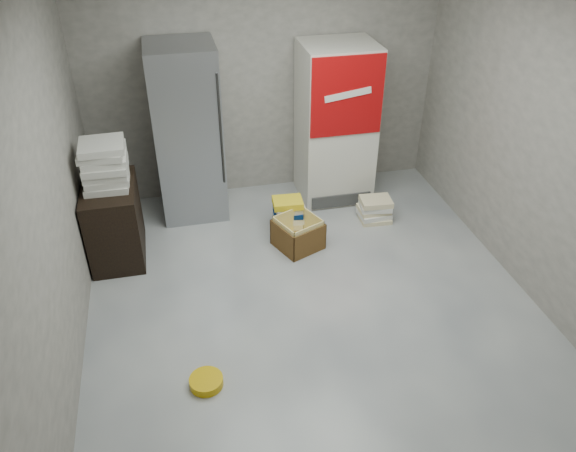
{
  "coord_description": "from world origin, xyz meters",
  "views": [
    {
      "loc": [
        -1.08,
        -3.52,
        3.44
      ],
      "look_at": [
        -0.12,
        0.7,
        0.57
      ],
      "focal_mm": 35.0,
      "sensor_mm": 36.0,
      "label": 1
    }
  ],
  "objects_px": {
    "steel_fridge": "(188,133)",
    "phonebook_stack_main": "(288,215)",
    "coke_cooler": "(336,124)",
    "wood_shelf": "(114,222)",
    "cardboard_box": "(298,235)"
  },
  "relations": [
    {
      "from": "wood_shelf",
      "to": "phonebook_stack_main",
      "type": "xyz_separation_m",
      "value": [
        1.78,
        0.06,
        -0.21
      ]
    },
    {
      "from": "steel_fridge",
      "to": "cardboard_box",
      "type": "xyz_separation_m",
      "value": [
        0.98,
        -0.99,
        -0.81
      ]
    },
    {
      "from": "coke_cooler",
      "to": "phonebook_stack_main",
      "type": "height_order",
      "value": "coke_cooler"
    },
    {
      "from": "wood_shelf",
      "to": "phonebook_stack_main",
      "type": "distance_m",
      "value": 1.79
    },
    {
      "from": "wood_shelf",
      "to": "coke_cooler",
      "type": "bearing_deg",
      "value": 16.28
    },
    {
      "from": "phonebook_stack_main",
      "to": "cardboard_box",
      "type": "height_order",
      "value": "phonebook_stack_main"
    },
    {
      "from": "wood_shelf",
      "to": "steel_fridge",
      "type": "bearing_deg",
      "value": 41.31
    },
    {
      "from": "steel_fridge",
      "to": "phonebook_stack_main",
      "type": "height_order",
      "value": "steel_fridge"
    },
    {
      "from": "wood_shelf",
      "to": "phonebook_stack_main",
      "type": "bearing_deg",
      "value": 1.92
    },
    {
      "from": "phonebook_stack_main",
      "to": "cardboard_box",
      "type": "bearing_deg",
      "value": -79.95
    },
    {
      "from": "cardboard_box",
      "to": "wood_shelf",
      "type": "bearing_deg",
      "value": 148.51
    },
    {
      "from": "steel_fridge",
      "to": "cardboard_box",
      "type": "height_order",
      "value": "steel_fridge"
    },
    {
      "from": "coke_cooler",
      "to": "wood_shelf",
      "type": "relative_size",
      "value": 2.25
    },
    {
      "from": "coke_cooler",
      "to": "steel_fridge",
      "type": "bearing_deg",
      "value": 179.82
    },
    {
      "from": "coke_cooler",
      "to": "phonebook_stack_main",
      "type": "distance_m",
      "value": 1.2
    }
  ]
}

